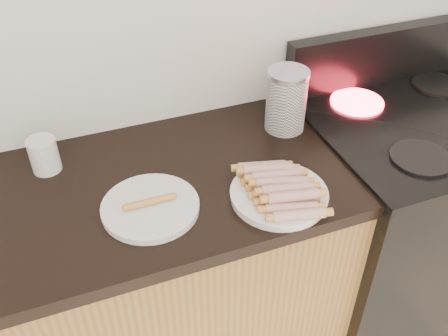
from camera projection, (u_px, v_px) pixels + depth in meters
name	position (u px, v px, depth m)	size (l,w,h in m)	color
stove	(399.00, 219.00, 1.92)	(0.76, 0.65, 0.91)	black
stove_panel	(384.00, 55.00, 1.78)	(0.76, 0.06, 0.20)	black
burner_near_left	(421.00, 158.00, 1.46)	(0.18, 0.18, 0.01)	black
burner_far_left	(357.00, 102.00, 1.71)	(0.18, 0.18, 0.01)	#FF1E2D
burner_far_right	(438.00, 85.00, 1.80)	(0.18, 0.18, 0.01)	black
main_plate	(279.00, 196.00, 1.34)	(0.26, 0.26, 0.02)	white
side_plate	(150.00, 207.00, 1.30)	(0.26, 0.26, 0.02)	white
hotdog_pile	(280.00, 187.00, 1.32)	(0.14, 0.28, 0.05)	maroon
plain_sausages	(150.00, 202.00, 1.29)	(0.13, 0.02, 0.02)	#DC8E45
canister	(286.00, 100.00, 1.55)	(0.13, 0.13, 0.20)	white
mug	(44.00, 155.00, 1.41)	(0.08, 0.08, 0.10)	white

